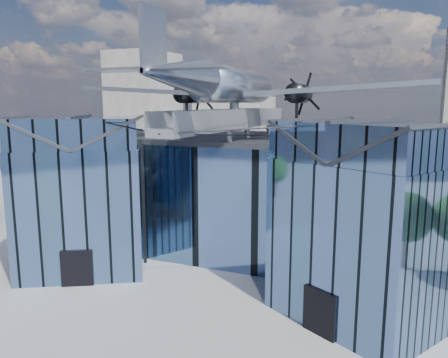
% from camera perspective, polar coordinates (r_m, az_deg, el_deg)
% --- Properties ---
extents(ground_plane, '(120.00, 120.00, 0.00)m').
position_cam_1_polar(ground_plane, '(32.56, -1.40, -13.16)').
color(ground_plane, gray).
extents(museum, '(32.88, 24.50, 17.60)m').
position_cam_1_polar(museum, '(36.07, 2.36, -1.64)').
color(museum, '#4B6A99').
rests_on(museum, ground).
extents(bg_towers, '(77.00, 24.50, 26.00)m').
position_cam_1_polar(bg_towers, '(78.59, 14.99, 7.56)').
color(bg_towers, gray).
rests_on(bg_towers, ground).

